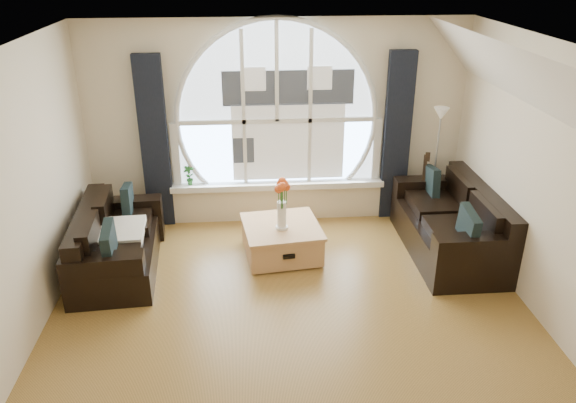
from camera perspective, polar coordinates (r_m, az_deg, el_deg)
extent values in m
cube|color=brown|center=(5.63, 0.75, -13.63)|extent=(5.00, 5.50, 0.01)
cube|color=silver|center=(4.50, 0.94, 14.55)|extent=(5.00, 5.50, 0.01)
cube|color=beige|center=(7.49, -1.14, 7.95)|extent=(5.00, 0.01, 2.70)
cube|color=beige|center=(5.32, -27.08, -1.94)|extent=(0.01, 5.50, 2.70)
cube|color=beige|center=(5.71, 26.70, -0.16)|extent=(0.01, 5.50, 2.70)
cube|color=silver|center=(5.26, 25.91, 9.69)|extent=(0.92, 5.50, 0.72)
cube|color=silver|center=(7.38, -1.14, 9.93)|extent=(2.60, 0.06, 2.15)
cube|color=white|center=(7.67, -1.04, 1.72)|extent=(2.90, 0.22, 0.08)
cube|color=white|center=(7.35, -1.13, 9.88)|extent=(2.76, 0.08, 2.15)
cube|color=silver|center=(7.41, 0.04, 9.00)|extent=(1.70, 0.02, 1.50)
cube|color=black|center=(7.51, -13.41, 5.74)|extent=(0.35, 0.12, 2.30)
cube|color=black|center=(7.69, 10.99, 6.40)|extent=(0.35, 0.12, 2.30)
cube|color=black|center=(6.79, -16.98, -3.61)|extent=(0.96, 1.74, 0.75)
cube|color=black|center=(7.14, 16.10, -2.09)|extent=(0.96, 1.90, 0.84)
cube|color=tan|center=(6.88, -0.66, -3.79)|extent=(1.01, 1.01, 0.44)
cube|color=silver|center=(6.72, -16.75, -2.96)|extent=(0.57, 0.57, 0.10)
cube|color=white|center=(6.55, -0.65, 0.29)|extent=(0.24, 0.24, 0.70)
cube|color=#B2B2B2|center=(7.78, 14.73, 3.51)|extent=(0.24, 0.24, 1.60)
cube|color=brown|center=(7.76, 13.42, 1.45)|extent=(0.41, 0.32, 1.06)
imported|color=#1E6023|center=(7.63, -10.03, 2.69)|extent=(0.18, 0.15, 0.29)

